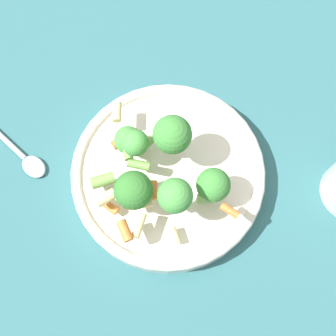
# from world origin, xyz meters

# --- Properties ---
(ground_plane) EXTENTS (3.00, 3.00, 0.00)m
(ground_plane) POSITION_xyz_m (0.00, 0.00, 0.00)
(ground_plane) COLOR #2D6066
(bowl) EXTENTS (0.25, 0.25, 0.04)m
(bowl) POSITION_xyz_m (0.00, 0.00, 0.02)
(bowl) COLOR silver
(bowl) RESTS_ON ground_plane
(pasta_salad) EXTENTS (0.17, 0.18, 0.08)m
(pasta_salad) POSITION_xyz_m (-0.01, 0.01, 0.08)
(pasta_salad) COLOR #8CB766
(pasta_salad) RESTS_ON bowl
(spoon) EXTENTS (0.09, 0.14, 0.01)m
(spoon) POSITION_xyz_m (-0.01, 0.20, 0.00)
(spoon) COLOR silver
(spoon) RESTS_ON ground_plane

